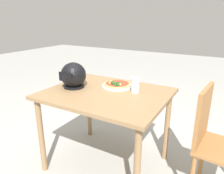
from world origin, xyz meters
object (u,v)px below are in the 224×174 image
object	(u,v)px
pizza	(117,84)
motorcycle_helmet	(73,76)
drinking_glass	(135,85)
dining_table	(106,102)
chair_side	(213,139)

from	to	relation	value
pizza	motorcycle_helmet	xyz separation A→B (m)	(0.34, 0.22, 0.09)
motorcycle_helmet	drinking_glass	distance (m)	0.58
dining_table	motorcycle_helmet	world-z (taller)	motorcycle_helmet
dining_table	chair_side	world-z (taller)	chair_side
pizza	motorcycle_helmet	world-z (taller)	motorcycle_helmet
dining_table	pizza	world-z (taller)	pizza
drinking_glass	chair_side	size ratio (longest dim) A/B	0.15
chair_side	drinking_glass	bearing A→B (deg)	-1.68
dining_table	pizza	bearing A→B (deg)	-92.58
pizza	chair_side	world-z (taller)	chair_side
drinking_glass	pizza	bearing A→B (deg)	-15.72
dining_table	motorcycle_helmet	distance (m)	0.40
pizza	drinking_glass	xyz separation A→B (m)	(-0.21, 0.06, 0.04)
pizza	motorcycle_helmet	bearing A→B (deg)	32.60
dining_table	chair_side	xyz separation A→B (m)	(-0.89, -0.10, -0.16)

